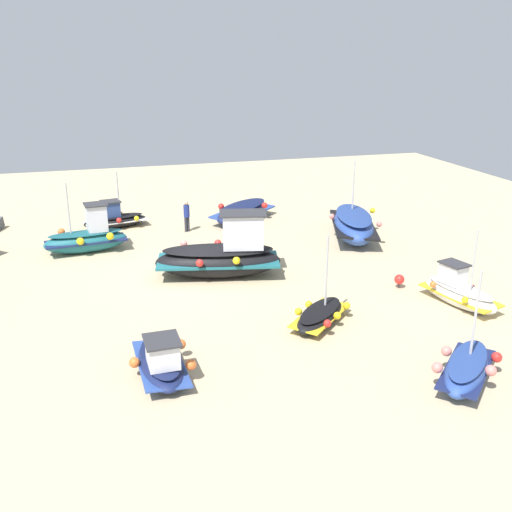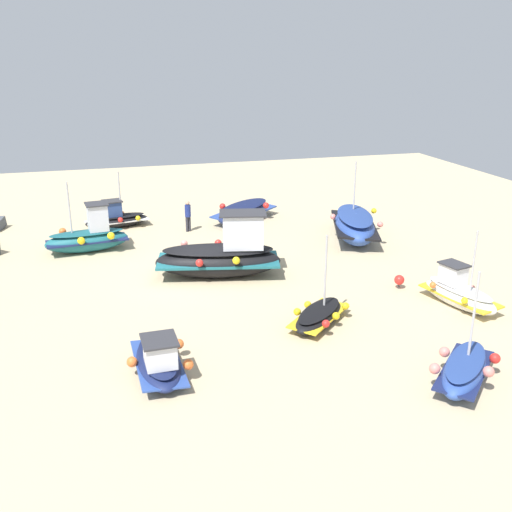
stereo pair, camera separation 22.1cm
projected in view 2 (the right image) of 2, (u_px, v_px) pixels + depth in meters
The scene contains 12 objects.
ground_plane at pixel (194, 277), 25.37m from camera, with size 53.57×53.57×0.00m, color #C6B289.
fishing_boat_0 at pixel (244, 212), 33.66m from camera, with size 4.36×4.61×1.11m.
fishing_boat_1 at pixel (116, 219), 32.50m from camera, with size 2.20×3.70×3.11m.
fishing_boat_2 at pixel (222, 256), 25.17m from camera, with size 3.12×5.73×2.85m.
fishing_boat_3 at pixel (354, 225), 30.30m from camera, with size 5.69×3.74×3.98m.
fishing_boat_4 at pixel (159, 361), 17.52m from camera, with size 3.32×1.90×1.46m.
fishing_boat_5 at pixel (459, 293), 22.31m from camera, with size 3.54×1.89×3.16m.
fishing_boat_6 at pixel (89, 237), 28.40m from camera, with size 2.14×4.11×3.53m.
fishing_boat_7 at pixel (319, 315), 20.86m from camera, with size 2.90×2.98×3.23m.
fishing_boat_8 at pixel (465, 370), 17.06m from camera, with size 3.04×3.10×3.41m.
person_walking at pixel (188, 214), 31.46m from camera, with size 0.32×0.32×1.70m.
mooring_buoy_0 at pixel (399, 280), 23.95m from camera, with size 0.41×0.41×0.59m.
Camera 2 is at (-23.50, 3.80, 9.22)m, focal length 40.94 mm.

